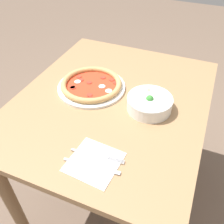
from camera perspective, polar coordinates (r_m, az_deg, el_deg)
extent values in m
plane|color=brown|center=(1.71, 0.01, -17.22)|extent=(8.00, 8.00, 0.00)
cube|color=#99724C|center=(1.15, 0.01, 2.54)|extent=(1.02, 0.84, 0.03)
cylinder|color=olive|center=(1.81, -4.92, 3.85)|extent=(0.06, 0.06, 0.73)
cylinder|color=olive|center=(1.35, -22.40, -17.74)|extent=(0.06, 0.06, 0.73)
cylinder|color=olive|center=(1.67, 17.08, -1.88)|extent=(0.06, 0.06, 0.73)
cylinder|color=white|center=(1.20, -4.70, 5.71)|extent=(0.32, 0.32, 0.01)
torus|color=tan|center=(1.19, -4.75, 6.45)|extent=(0.29, 0.29, 0.03)
cylinder|color=red|center=(1.20, -4.73, 6.06)|extent=(0.26, 0.26, 0.01)
cylinder|color=#A83323|center=(1.21, -5.24, 6.75)|extent=(0.03, 0.03, 0.00)
cylinder|color=#A83323|center=(1.23, -7.12, 7.28)|extent=(0.03, 0.03, 0.00)
cylinder|color=#A83323|center=(1.11, -4.98, 3.11)|extent=(0.03, 0.03, 0.00)
cylinder|color=#A83323|center=(1.13, -5.14, 3.93)|extent=(0.03, 0.03, 0.00)
cylinder|color=#A83323|center=(1.24, -2.06, 7.89)|extent=(0.03, 0.03, 0.00)
cylinder|color=#A83323|center=(1.19, -9.04, 5.66)|extent=(0.03, 0.03, 0.00)
cylinder|color=#A83323|center=(1.19, -8.90, 5.54)|extent=(0.03, 0.03, 0.00)
cylinder|color=#A83323|center=(1.26, -7.59, 8.01)|extent=(0.03, 0.03, 0.00)
cylinder|color=#A83323|center=(1.21, 0.86, 6.73)|extent=(0.03, 0.03, 0.00)
cylinder|color=#A83323|center=(1.23, -0.05, 7.41)|extent=(0.03, 0.03, 0.00)
ellipsoid|color=silver|center=(1.18, -2.29, 5.90)|extent=(0.03, 0.03, 0.01)
ellipsoid|color=silver|center=(1.22, -7.86, 6.91)|extent=(0.03, 0.03, 0.01)
ellipsoid|color=silver|center=(1.15, -0.77, 4.88)|extent=(0.03, 0.03, 0.01)
cylinder|color=white|center=(1.07, 8.56, 1.96)|extent=(0.19, 0.19, 0.06)
torus|color=white|center=(1.06, 8.70, 3.01)|extent=(0.19, 0.19, 0.01)
ellipsoid|color=tan|center=(1.05, 12.05, 1.53)|extent=(0.02, 0.03, 0.02)
ellipsoid|color=#998466|center=(1.11, 7.86, 4.74)|extent=(0.03, 0.04, 0.02)
ellipsoid|color=tan|center=(1.03, 6.90, 1.57)|extent=(0.04, 0.03, 0.02)
ellipsoid|color=#998466|center=(1.10, 8.40, 4.70)|extent=(0.04, 0.03, 0.02)
ellipsoid|color=tan|center=(1.05, 8.85, 2.30)|extent=(0.04, 0.04, 0.02)
ellipsoid|color=#998466|center=(1.10, 6.08, 4.57)|extent=(0.04, 0.04, 0.02)
ellipsoid|color=#998466|center=(1.04, 8.43, 1.48)|extent=(0.04, 0.04, 0.02)
ellipsoid|color=tan|center=(1.02, 9.34, 1.08)|extent=(0.04, 0.04, 0.02)
sphere|color=#388433|center=(1.05, 8.61, 2.99)|extent=(0.03, 0.03, 0.03)
cube|color=white|center=(0.88, -4.08, -11.30)|extent=(0.18, 0.18, 0.00)
cube|color=silver|center=(0.90, -5.19, -9.50)|extent=(0.02, 0.14, 0.00)
cube|color=silver|center=(0.88, 0.85, -11.33)|extent=(0.01, 0.06, 0.00)
cube|color=silver|center=(0.88, 0.93, -11.12)|extent=(0.01, 0.06, 0.00)
cube|color=silver|center=(0.88, 1.01, -10.91)|extent=(0.01, 0.06, 0.00)
cube|color=silver|center=(0.88, 1.09, -10.70)|extent=(0.01, 0.06, 0.00)
cube|color=silver|center=(0.89, -8.49, -11.15)|extent=(0.02, 0.08, 0.01)
cube|color=silver|center=(0.86, -2.10, -12.86)|extent=(0.03, 0.12, 0.00)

